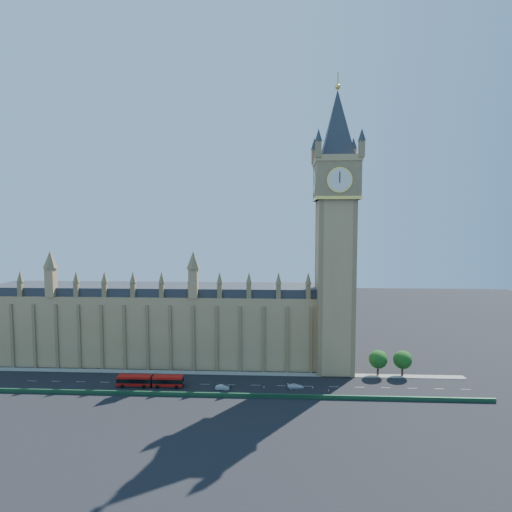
{
  "coord_description": "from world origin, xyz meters",
  "views": [
    {
      "loc": [
        17.94,
        -120.8,
        49.45
      ],
      "look_at": [
        11.53,
        10.0,
        39.68
      ],
      "focal_mm": 28.0,
      "sensor_mm": 36.0,
      "label": 1
    }
  ],
  "objects_px": {
    "car_grey": "(223,385)",
    "red_bus": "(150,381)",
    "car_silver": "(222,387)",
    "car_white": "(296,386)"
  },
  "relations": [
    {
      "from": "car_silver",
      "to": "car_white",
      "type": "distance_m",
      "value": 22.28
    },
    {
      "from": "red_bus",
      "to": "car_silver",
      "type": "height_order",
      "value": "red_bus"
    },
    {
      "from": "red_bus",
      "to": "car_grey",
      "type": "relative_size",
      "value": 4.67
    },
    {
      "from": "car_white",
      "to": "car_grey",
      "type": "bearing_deg",
      "value": 88.44
    },
    {
      "from": "red_bus",
      "to": "car_white",
      "type": "relative_size",
      "value": 4.13
    },
    {
      "from": "red_bus",
      "to": "car_grey",
      "type": "distance_m",
      "value": 22.64
    },
    {
      "from": "car_grey",
      "to": "red_bus",
      "type": "bearing_deg",
      "value": 96.39
    },
    {
      "from": "car_grey",
      "to": "car_white",
      "type": "height_order",
      "value": "car_grey"
    },
    {
      "from": "red_bus",
      "to": "car_white",
      "type": "distance_m",
      "value": 44.73
    },
    {
      "from": "red_bus",
      "to": "car_silver",
      "type": "xyz_separation_m",
      "value": [
        22.51,
        -1.13,
        -1.12
      ]
    }
  ]
}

